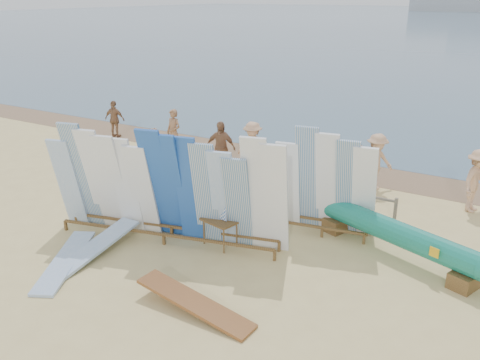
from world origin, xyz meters
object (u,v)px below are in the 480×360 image
Objects in this scene: outrigger_canoe at (395,234)px; beachgoer_2 at (154,149)px; side_surfboard_rack at (327,186)px; beachgoer_3 at (253,147)px; flat_board_a at (66,266)px; stroller at (284,183)px; main_surfboard_rack at (166,191)px; beachgoer_extra_1 at (115,119)px; beachgoer_4 at (221,148)px; beachgoer_extra_0 at (477,181)px; beach_chair_right at (258,180)px; beachgoer_8 at (325,177)px; vendor_table at (220,232)px; beach_chair_left at (215,169)px; flat_board_c at (195,312)px; beachgoer_6 at (313,157)px; flat_board_b at (96,255)px; beachgoer_7 at (358,167)px; beachgoer_1 at (174,132)px; beachgoer_9 at (376,162)px.

beachgoer_2 is (-9.26, 2.16, 0.16)m from outrigger_canoe.
beachgoer_3 is (-4.07, 3.33, -0.42)m from side_surfboard_rack.
stroller is (2.55, 6.52, 0.48)m from flat_board_a.
main_surfboard_rack is 2.97m from flat_board_a.
beachgoer_4 is at bearing 154.93° from beachgoer_extra_1.
beachgoer_extra_0 is at bearing -2.81° from beachgoer_4.
beach_chair_right is 2.52m from beachgoer_8.
flat_board_a is 11.51m from beachgoer_extra_0.
beachgoer_8 is at bearing 84.96° from vendor_table.
beach_chair_left is 1.87m from beach_chair_right.
stroller is 2.57m from beachgoer_3.
beachgoer_3 reaches higher than flat_board_c.
beach_chair_right is 6.61m from beachgoer_extra_0.
flat_board_a is at bearing -144.21° from side_surfboard_rack.
beachgoer_extra_0 reaches higher than flat_board_a.
beachgoer_extra_0 is 1.24× the size of beachgoer_2.
beach_chair_right is 0.49× the size of beachgoer_8.
beachgoer_extra_1 is at bearing 167.41° from stroller.
beachgoer_6 is at bearing 5.15° from beachgoer_3.
flat_board_b is 7.38m from beachgoer_3.
beachgoer_3 reaches higher than flat_board_b.
beach_chair_right is (-5.09, 2.39, -0.35)m from outrigger_canoe.
beachgoer_7 is at bearing 77.95° from beachgoer_6.
main_surfboard_rack is at bearing 56.82° from beachgoer_2.
beachgoer_8 reaches higher than vendor_table.
beachgoer_4 is at bearing 84.94° from beach_chair_left.
flat_board_b is at bearing 46.18° from flat_board_a.
beachgoer_2 is (-6.59, 0.00, -0.13)m from beachgoer_8.
main_surfboard_rack reaches higher than flat_board_b.
beachgoer_3 is (0.55, 8.07, 0.93)m from flat_board_a.
beachgoer_extra_0 reaches higher than beachgoer_1.
beach_chair_right is 0.53× the size of beachgoer_extra_1.
beachgoer_9 is (3.52, 6.37, -0.46)m from main_surfboard_rack.
beachgoer_8 is (-0.44, -1.77, 0.13)m from beachgoer_7.
outrigger_canoe is (1.93, -0.32, -0.74)m from side_surfboard_rack.
beachgoer_2 is at bearing -95.18° from beachgoer_6.
side_surfboard_rack is 6.08m from flat_board_b.
beachgoer_extra_1 is 6.81m from beachgoer_4.
beachgoer_1 is (-3.69, 0.25, -0.01)m from beachgoer_3.
flat_board_b is at bearing -109.58° from stroller.
beachgoer_6 reaches higher than beachgoer_8.
flat_board_a is at bearing 116.55° from beachgoer_extra_1.
flat_board_a is 7.15m from beachgoer_2.
beachgoer_8 is (-0.92, -2.08, -0.04)m from beachgoer_9.
beach_chair_left is 3.44m from beachgoer_6.
beachgoer_7 is (1.49, 0.23, -0.14)m from beachgoer_6.
main_surfboard_rack is 7.29m from beachgoer_9.
side_surfboard_rack is at bearing 41.22° from flat_board_b.
beachgoer_6 reaches higher than flat_board_b.
flat_board_c is (-0.90, -4.68, -1.35)m from side_surfboard_rack.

